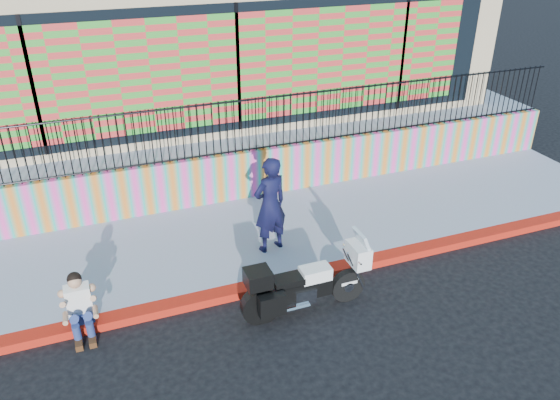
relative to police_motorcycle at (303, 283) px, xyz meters
name	(u,v)px	position (x,y,z in m)	size (l,w,h in m)	color
ground	(309,279)	(0.45, 0.79, -0.56)	(90.00, 90.00, 0.00)	black
red_curb	(309,275)	(0.45, 0.79, -0.49)	(16.00, 0.30, 0.15)	#A8120C
sidewalk	(277,231)	(0.45, 2.44, -0.49)	(16.00, 3.00, 0.15)	#929AAF
mural_wall	(253,173)	(0.45, 4.04, 0.14)	(16.00, 0.20, 1.10)	#FC42A9
metal_fence	(251,125)	(0.45, 4.04, 1.29)	(15.80, 0.04, 1.20)	black
elevated_platform	(200,109)	(0.45, 9.14, 0.06)	(16.00, 10.00, 1.25)	#929AAF
storefront_building	(196,20)	(0.45, 8.92, 2.69)	(14.00, 8.06, 4.00)	tan
police_motorcycle	(303,283)	(0.00, 0.00, 0.00)	(2.15, 0.71, 1.34)	black
police_officer	(270,205)	(0.06, 1.78, 0.54)	(0.70, 0.46, 1.91)	black
seated_man	(81,312)	(-3.46, 0.68, -0.11)	(0.54, 0.71, 1.06)	navy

